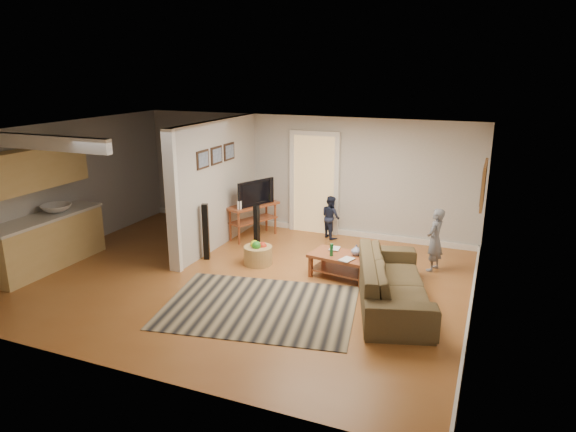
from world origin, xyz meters
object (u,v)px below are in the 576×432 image
(sofa, at_px, (392,303))
(tv_console, at_px, (253,208))
(coffee_table, at_px, (343,260))
(toy_basket, at_px, (258,254))
(child, at_px, (432,270))
(speaker_left, at_px, (206,232))
(toddler, at_px, (330,237))
(speaker_right, at_px, (257,228))

(sofa, bearing_deg, tv_console, 41.88)
(coffee_table, bearing_deg, toy_basket, 179.56)
(coffee_table, xyz_separation_m, child, (1.40, 0.92, -0.32))
(speaker_left, bearing_deg, child, -6.00)
(tv_console, bearing_deg, toy_basket, -36.87)
(toy_basket, relative_size, toddler, 0.57)
(tv_console, bearing_deg, speaker_left, -75.96)
(sofa, xyz_separation_m, coffee_table, (-1.00, 0.69, 0.32))
(sofa, height_order, toddler, toddler)
(tv_console, relative_size, toy_basket, 2.36)
(speaker_right, xyz_separation_m, child, (3.34, 0.25, -0.46))
(coffee_table, bearing_deg, toddler, 113.12)
(sofa, xyz_separation_m, toddler, (-1.84, 2.67, 0.00))
(coffee_table, distance_m, tv_console, 2.73)
(sofa, xyz_separation_m, child, (0.40, 1.62, 0.00))
(toy_basket, height_order, toddler, toy_basket)
(tv_console, height_order, speaker_left, speaker_left)
(child, bearing_deg, toddler, -97.39)
(speaker_right, bearing_deg, toddler, 61.44)
(speaker_left, distance_m, child, 4.17)
(coffee_table, height_order, toy_basket, coffee_table)
(speaker_right, xyz_separation_m, toy_basket, (0.34, -0.66, -0.27))
(coffee_table, distance_m, speaker_right, 2.06)
(coffee_table, xyz_separation_m, toddler, (-0.84, 1.98, -0.32))
(speaker_right, bearing_deg, toy_basket, -51.30)
(speaker_left, distance_m, speaker_right, 1.04)
(speaker_right, bearing_deg, coffee_table, -7.70)
(tv_console, xyz_separation_m, speaker_right, (0.41, -0.68, -0.20))
(coffee_table, distance_m, toddler, 2.17)
(coffee_table, distance_m, toy_basket, 1.60)
(sofa, xyz_separation_m, speaker_left, (-3.60, 0.58, 0.53))
(toddler, bearing_deg, toy_basket, 109.01)
(sofa, height_order, child, child)
(tv_console, height_order, child, tv_console)
(speaker_left, relative_size, toddler, 1.18)
(sofa, xyz_separation_m, speaker_right, (-2.94, 1.37, 0.46))
(speaker_left, distance_m, toddler, 2.79)
(coffee_table, relative_size, toy_basket, 2.18)
(speaker_left, bearing_deg, toy_basket, -13.35)
(coffee_table, bearing_deg, speaker_left, -177.46)
(tv_console, relative_size, toddler, 1.35)
(coffee_table, relative_size, speaker_left, 1.06)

